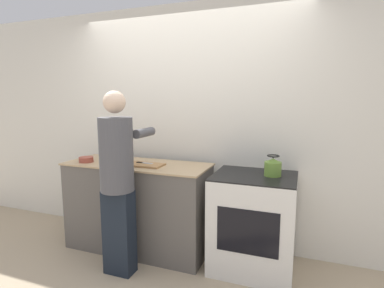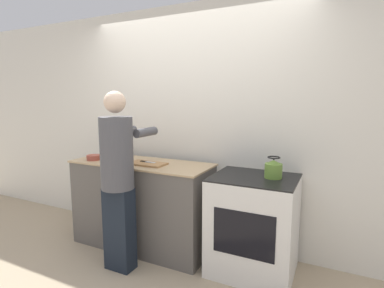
% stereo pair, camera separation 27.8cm
% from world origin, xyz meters
% --- Properties ---
extents(ground_plane, '(12.00, 12.00, 0.00)m').
position_xyz_m(ground_plane, '(0.00, 0.00, 0.00)').
color(ground_plane, tan).
extents(wall_back, '(8.00, 0.05, 2.60)m').
position_xyz_m(wall_back, '(0.00, 0.70, 1.30)').
color(wall_back, silver).
rests_on(wall_back, ground_plane).
extents(counter, '(1.53, 0.59, 0.94)m').
position_xyz_m(counter, '(-0.42, 0.28, 0.47)').
color(counter, '#5B5651').
rests_on(counter, ground_plane).
extents(oven, '(0.75, 0.63, 0.91)m').
position_xyz_m(oven, '(0.80, 0.32, 0.45)').
color(oven, silver).
rests_on(oven, ground_plane).
extents(person, '(0.34, 0.58, 1.67)m').
position_xyz_m(person, '(-0.34, -0.18, 0.92)').
color(person, black).
rests_on(person, ground_plane).
extents(cutting_board, '(0.39, 0.21, 0.02)m').
position_xyz_m(cutting_board, '(-0.29, 0.21, 0.94)').
color(cutting_board, '#A87A4C').
rests_on(cutting_board, counter).
extents(knife, '(0.18, 0.05, 0.01)m').
position_xyz_m(knife, '(-0.31, 0.24, 0.96)').
color(knife, silver).
rests_on(knife, cutting_board).
extents(kettle, '(0.15, 0.15, 0.19)m').
position_xyz_m(kettle, '(0.95, 0.35, 0.99)').
color(kettle, olive).
rests_on(kettle, oven).
extents(bowl_prep, '(0.15, 0.15, 0.05)m').
position_xyz_m(bowl_prep, '(-0.96, 0.15, 0.96)').
color(bowl_prep, '#9E4738').
rests_on(bowl_prep, counter).
extents(canister_jar, '(0.13, 0.13, 0.18)m').
position_xyz_m(canister_jar, '(-0.75, 0.30, 1.02)').
color(canister_jar, tan).
rests_on(canister_jar, counter).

